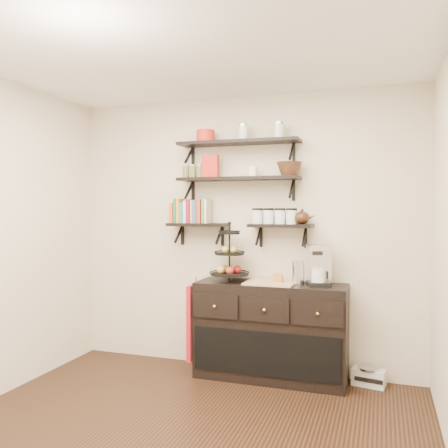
% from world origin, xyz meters
% --- Properties ---
extents(ceiling, '(3.50, 3.50, 0.02)m').
position_xyz_m(ceiling, '(0.00, 0.00, 2.70)').
color(ceiling, white).
rests_on(ceiling, back_wall).
extents(back_wall, '(3.50, 0.02, 2.70)m').
position_xyz_m(back_wall, '(0.00, 1.75, 1.35)').
color(back_wall, beige).
rests_on(back_wall, ground).
extents(shelf_top, '(1.20, 0.27, 0.23)m').
position_xyz_m(shelf_top, '(0.00, 1.62, 2.23)').
color(shelf_top, black).
rests_on(shelf_top, back_wall).
extents(shelf_mid, '(1.20, 0.27, 0.23)m').
position_xyz_m(shelf_mid, '(0.00, 1.62, 1.88)').
color(shelf_mid, black).
rests_on(shelf_mid, back_wall).
extents(shelf_low_left, '(0.60, 0.25, 0.23)m').
position_xyz_m(shelf_low_left, '(-0.42, 1.63, 1.43)').
color(shelf_low_left, black).
rests_on(shelf_low_left, back_wall).
extents(shelf_low_right, '(0.60, 0.25, 0.23)m').
position_xyz_m(shelf_low_right, '(0.42, 1.63, 1.43)').
color(shelf_low_right, black).
rests_on(shelf_low_right, back_wall).
extents(cookbooks, '(0.40, 0.15, 0.26)m').
position_xyz_m(cookbooks, '(-0.49, 1.63, 1.57)').
color(cookbooks, '#CF4C23').
rests_on(cookbooks, shelf_low_left).
extents(glass_canisters, '(0.43, 0.10, 0.13)m').
position_xyz_m(glass_canisters, '(0.36, 1.63, 1.51)').
color(glass_canisters, silver).
rests_on(glass_canisters, shelf_low_right).
extents(sideboard, '(1.40, 0.50, 0.92)m').
position_xyz_m(sideboard, '(0.35, 1.51, 0.45)').
color(sideboard, black).
rests_on(sideboard, floor).
extents(fruit_stand, '(0.37, 0.37, 0.55)m').
position_xyz_m(fruit_stand, '(-0.05, 1.52, 1.09)').
color(fruit_stand, black).
rests_on(fruit_stand, sideboard).
extents(candle, '(0.08, 0.08, 0.08)m').
position_xyz_m(candle, '(0.42, 1.51, 0.96)').
color(candle, '#AB6427').
rests_on(candle, sideboard).
extents(coffee_maker, '(0.25, 0.25, 0.37)m').
position_xyz_m(coffee_maker, '(0.79, 1.54, 1.08)').
color(coffee_maker, black).
rests_on(coffee_maker, sideboard).
extents(thermal_carafe, '(0.11, 0.11, 0.22)m').
position_xyz_m(thermal_carafe, '(0.61, 1.49, 1.01)').
color(thermal_carafe, silver).
rests_on(thermal_carafe, sideboard).
extents(apron, '(0.04, 0.31, 0.72)m').
position_xyz_m(apron, '(-0.38, 1.41, 0.51)').
color(apron, maroon).
rests_on(apron, sideboard).
extents(radio, '(0.31, 0.22, 0.17)m').
position_xyz_m(radio, '(1.23, 1.62, 0.08)').
color(radio, silver).
rests_on(radio, floor).
extents(recipe_box, '(0.16, 0.06, 0.22)m').
position_xyz_m(recipe_box, '(-0.29, 1.61, 2.01)').
color(recipe_box, red).
rests_on(recipe_box, shelf_mid).
extents(walnut_bowl, '(0.24, 0.24, 0.13)m').
position_xyz_m(walnut_bowl, '(0.50, 1.61, 1.96)').
color(walnut_bowl, black).
rests_on(walnut_bowl, shelf_mid).
extents(ramekins, '(0.09, 0.09, 0.10)m').
position_xyz_m(ramekins, '(0.15, 1.61, 1.95)').
color(ramekins, white).
rests_on(ramekins, shelf_mid).
extents(teapot, '(0.20, 0.16, 0.14)m').
position_xyz_m(teapot, '(0.62, 1.63, 1.52)').
color(teapot, '#361C10').
rests_on(teapot, shelf_low_right).
extents(red_pot, '(0.18, 0.18, 0.12)m').
position_xyz_m(red_pot, '(-0.34, 1.61, 2.31)').
color(red_pot, red).
rests_on(red_pot, shelf_top).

